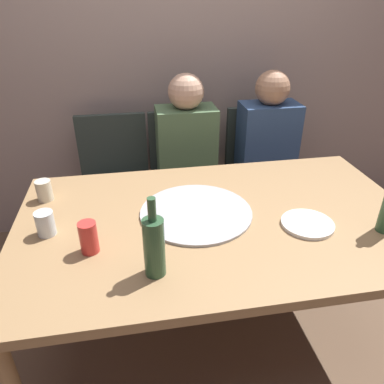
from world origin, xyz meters
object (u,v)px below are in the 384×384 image
Objects in this scene: chair_left at (115,178)px; chair_middle at (186,173)px; pizza_tray at (196,212)px; guest_in_beanie at (271,159)px; tumbler_far at (45,224)px; soda_can at (89,237)px; wine_bottle at (154,246)px; dining_table at (218,231)px; guest_in_sweater at (190,165)px; tumbler_near at (44,190)px; chair_right at (261,167)px; plate_stack at (307,224)px.

chair_middle is at bearing -180.00° from chair_left.
guest_in_beanie reaches higher than pizza_tray.
soda_can is at bearing -37.93° from tumbler_far.
pizza_tray is 0.61m from tumbler_far.
chair_middle is (0.46, 0.00, 0.00)m from chair_left.
chair_left is at bearing 97.84° from wine_bottle.
dining_table is 1.03m from chair_left.
guest_in_sweater is 0.52m from guest_in_beanie.
tumbler_far reaches higher than tumbler_near.
tumbler_far is 0.08× the size of guest_in_sweater.
chair_right is at bearing 59.86° from dining_table.
guest_in_sweater is (0.09, 0.71, -0.11)m from pizza_tray.
chair_left is (0.28, 0.63, -0.28)m from tumbler_near.
guest_in_beanie is (0.18, 0.88, -0.11)m from plate_stack.
tumbler_near is at bearing 159.28° from dining_table.
chair_left is 0.50m from guest_in_sweater.
plate_stack is at bearing -21.38° from pizza_tray.
soda_can is at bearing 63.61° from chair_middle.
chair_middle reaches higher than pizza_tray.
chair_right is at bearing 26.32° from tumbler_near.
soda_can reaches higher than pizza_tray.
tumbler_far is at bearing 143.54° from wine_bottle.
chair_left and chair_right have the same top height.
pizza_tray is 0.69m from tumbler_near.
tumbler_near is (-0.45, 0.58, -0.07)m from wine_bottle.
guest_in_sweater is at bearing 47.60° from tumbler_far.
wine_bottle is at bearing 55.87° from chair_right.
dining_table is at bearing 116.71° from chair_left.
tumbler_near is 1.15m from plate_stack.
soda_can reaches higher than dining_table.
plate_stack is (0.63, 0.18, -0.11)m from wine_bottle.
soda_can is (0.17, -0.14, 0.01)m from tumbler_far.
chair_right reaches higher than pizza_tray.
plate_stack reaches higher than dining_table.
tumbler_far is (-0.40, 0.29, -0.06)m from wine_bottle.
wine_bottle is at bearing 74.38° from guest_in_sweater.
wine_bottle is 0.25× the size of guest_in_sweater.
wine_bottle is 0.32× the size of chair_middle.
plate_stack is at bearing -6.54° from tumbler_far.
dining_table is 7.93× the size of plate_stack.
guest_in_sweater is at bearing 59.88° from soda_can.
dining_table is 1.87× the size of chair_middle.
tumbler_near is at bearing 127.86° from wine_bottle.
guest_in_sweater is (0.46, -0.15, 0.13)m from chair_left.
chair_left is 0.77× the size of guest_in_sweater.
soda_can is 0.14× the size of chair_middle.
dining_table is 3.51× the size of pizza_tray.
chair_right is (0.18, 1.03, -0.24)m from plate_stack.
tumbler_far is at bearing 47.60° from guest_in_sweater.
tumbler_near is at bearing 160.26° from pizza_tray.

